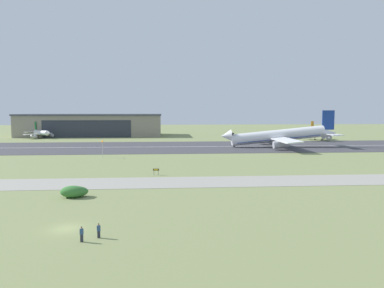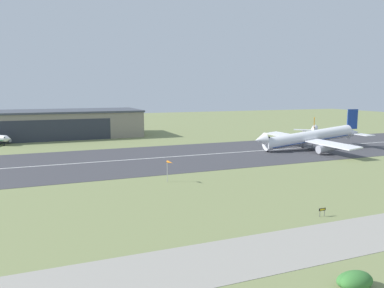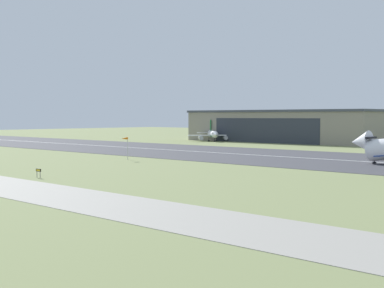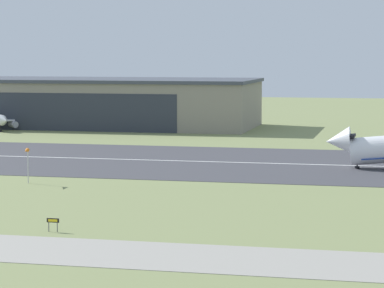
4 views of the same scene
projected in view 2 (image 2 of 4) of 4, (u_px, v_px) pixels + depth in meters
ground_plane at (232, 201)px, 78.24m from camera, size 609.69×609.69×0.00m
runway_strip at (157, 158)px, 128.10m from camera, size 369.69×51.99×0.06m
runway_centreline at (157, 158)px, 128.10m from camera, size 332.72×0.70×0.01m
taxiway_road at (307, 244)px, 56.27m from camera, size 277.27×12.34×0.05m
hangar_building at (54, 124)px, 184.31m from camera, size 83.59×35.05×13.22m
airplane_landing at (309, 138)px, 145.90m from camera, size 49.40×50.96×15.36m
airplane_parked_west at (314, 130)px, 190.35m from camera, size 21.15×22.17×10.03m
shrub_clump at (356, 281)px, 43.53m from camera, size 4.72×3.20×2.12m
windsock_pole at (170, 163)px, 93.00m from camera, size 1.14×2.60×5.54m
runway_sign at (322, 210)px, 68.58m from camera, size 1.47×0.13×1.55m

